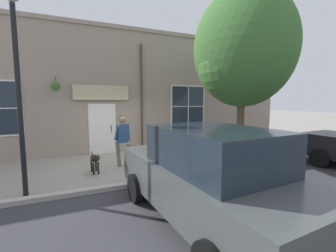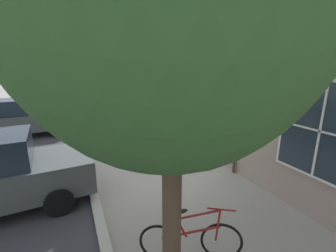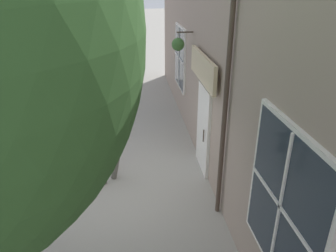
{
  "view_description": "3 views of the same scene",
  "coord_description": "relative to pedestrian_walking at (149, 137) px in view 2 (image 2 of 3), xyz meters",
  "views": [
    {
      "loc": [
        7.5,
        -1.71,
        2.2
      ],
      "look_at": [
        -0.7,
        1.84,
        1.21
      ],
      "focal_mm": 24.0,
      "sensor_mm": 36.0,
      "label": 1
    },
    {
      "loc": [
        2.33,
        6.18,
        3.18
      ],
      "look_at": [
        -1.04,
        -1.39,
        0.98
      ],
      "focal_mm": 24.0,
      "sensor_mm": 36.0,
      "label": 2
    },
    {
      "loc": [
        -0.45,
        6.42,
        4.39
      ],
      "look_at": [
        -1.32,
        -0.61,
        1.14
      ],
      "focal_mm": 35.0,
      "sensor_mm": 36.0,
      "label": 3
    }
  ],
  "objects": [
    {
      "name": "storefront_facade",
      "position": [
        -2.48,
        0.16,
        1.62
      ],
      "size": [
        0.95,
        18.0,
        5.35
      ],
      "color": "gray",
      "rests_on": "ground_plane"
    },
    {
      "name": "dog_on_leash",
      "position": [
        0.34,
        -0.93,
        -0.61
      ],
      "size": [
        0.98,
        0.28,
        0.65
      ],
      "color": "black",
      "rests_on": "ground_plane"
    },
    {
      "name": "street_lamp",
      "position": [
        1.4,
        -2.59,
        2.0
      ],
      "size": [
        0.32,
        0.32,
        4.64
      ],
      "color": "black",
      "rests_on": "ground_plane"
    },
    {
      "name": "pedestrian_walking",
      "position": [
        0.0,
        0.0,
        0.0
      ],
      "size": [
        0.7,
        0.55,
        1.74
      ],
      "color": "#6B665B",
      "rests_on": "ground_plane"
    },
    {
      "name": "leaning_bicycle",
      "position": [
        0.57,
        3.65,
        -0.67
      ],
      "size": [
        1.58,
        0.81,
        1.01
      ],
      "color": "black",
      "rests_on": "ground_plane"
    },
    {
      "name": "ground_plane",
      "position": [
        -0.14,
        0.17,
        -1.05
      ],
      "size": [
        90.0,
        90.0,
        0.0
      ],
      "primitive_type": "plane",
      "color": "gray"
    },
    {
      "name": "parked_car_nearest_curb",
      "position": [
        4.18,
        -5.69,
        -0.17
      ],
      "size": [
        4.41,
        2.15,
        1.75
      ],
      "color": "#474C4C",
      "rests_on": "ground_plane"
    }
  ]
}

